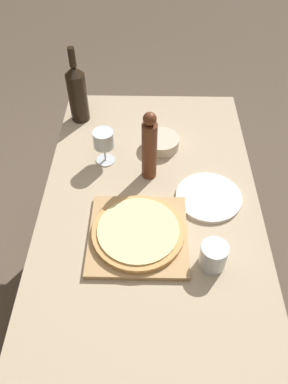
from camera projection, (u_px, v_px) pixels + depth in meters
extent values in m
plane|color=brown|center=(148.00, 295.00, 1.90)|extent=(12.00, 12.00, 0.00)
cube|color=tan|center=(150.00, 199.00, 1.35)|extent=(0.77, 1.27, 0.03)
cylinder|color=brown|center=(90.00, 164.00, 2.02)|extent=(0.06, 0.06, 0.73)
cylinder|color=brown|center=(211.00, 166.00, 2.02)|extent=(0.06, 0.06, 0.73)
cube|color=tan|center=(138.00, 235.00, 1.22)|extent=(0.32, 0.32, 0.02)
cylinder|color=tan|center=(138.00, 232.00, 1.20)|extent=(0.30, 0.30, 0.02)
cylinder|color=beige|center=(138.00, 230.00, 1.20)|extent=(0.26, 0.26, 0.01)
cylinder|color=black|center=(78.00, 98.00, 1.57)|extent=(0.08, 0.08, 0.21)
cone|color=black|center=(74.00, 70.00, 1.48)|extent=(0.08, 0.08, 0.04)
cylinder|color=black|center=(72.00, 57.00, 1.44)|extent=(0.03, 0.03, 0.08)
cylinder|color=#5B2D19|center=(149.00, 151.00, 1.33)|extent=(0.05, 0.05, 0.24)
sphere|color=#5B2D19|center=(150.00, 119.00, 1.22)|extent=(0.05, 0.05, 0.05)
cylinder|color=silver|center=(106.00, 160.00, 1.47)|extent=(0.07, 0.07, 0.00)
cylinder|color=silver|center=(105.00, 153.00, 1.44)|extent=(0.01, 0.01, 0.07)
cylinder|color=silver|center=(103.00, 139.00, 1.39)|extent=(0.08, 0.08, 0.07)
cylinder|color=beige|center=(161.00, 142.00, 1.51)|extent=(0.15, 0.15, 0.05)
cylinder|color=silver|center=(213.00, 256.00, 1.12)|extent=(0.08, 0.08, 0.09)
cylinder|color=silver|center=(208.00, 197.00, 1.33)|extent=(0.23, 0.23, 0.01)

